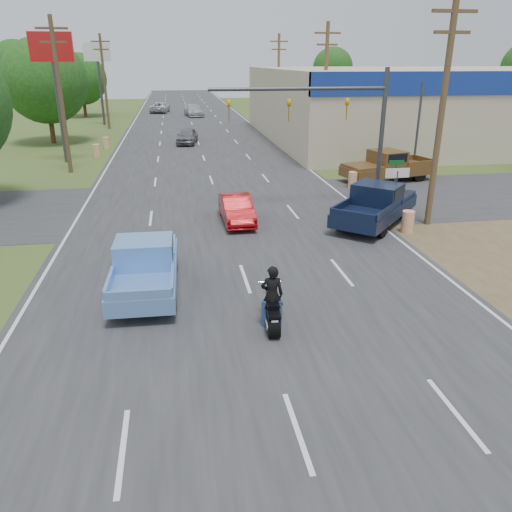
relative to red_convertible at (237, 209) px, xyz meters
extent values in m
plane|color=#445421|center=(-0.53, -14.73, -0.65)|extent=(200.00, 200.00, 0.00)
cube|color=#2D2D30|center=(-0.53, 25.27, -0.64)|extent=(15.00, 180.00, 0.02)
cube|color=#2D2D30|center=(-0.53, 3.27, -0.64)|extent=(120.00, 10.00, 0.02)
cube|color=brown|center=(10.47, -4.73, -0.65)|extent=(8.00, 18.00, 0.01)
cube|color=#B7A88C|center=(31.47, 25.27, 2.65)|extent=(50.00, 28.00, 6.60)
cylinder|color=#4C3823|center=(8.97, -1.73, 4.35)|extent=(0.28, 0.28, 10.00)
cube|color=#4C3823|center=(8.97, -1.73, 8.55)|extent=(2.00, 0.14, 0.14)
cube|color=#4C3823|center=(8.97, -1.73, 7.75)|extent=(1.60, 0.14, 0.14)
cylinder|color=#4C3823|center=(8.97, 16.27, 4.35)|extent=(0.28, 0.28, 10.00)
cube|color=#4C3823|center=(8.97, 16.27, 8.55)|extent=(2.00, 0.14, 0.14)
cube|color=#4C3823|center=(8.97, 16.27, 7.75)|extent=(1.60, 0.14, 0.14)
cylinder|color=#4C3823|center=(8.97, 34.27, 4.35)|extent=(0.28, 0.28, 10.00)
cube|color=#4C3823|center=(8.97, 34.27, 8.55)|extent=(2.00, 0.14, 0.14)
cube|color=#4C3823|center=(8.97, 34.27, 7.75)|extent=(1.60, 0.14, 0.14)
cylinder|color=#4C3823|center=(-10.03, 13.27, 4.35)|extent=(0.28, 0.28, 10.00)
cube|color=#4C3823|center=(-10.03, 13.27, 8.55)|extent=(2.00, 0.14, 0.14)
cube|color=#4C3823|center=(-10.03, 13.27, 7.75)|extent=(1.60, 0.14, 0.14)
cylinder|color=#4C3823|center=(-10.03, 37.27, 4.35)|extent=(0.28, 0.28, 10.00)
cube|color=#4C3823|center=(-10.03, 37.27, 8.55)|extent=(2.00, 0.14, 0.14)
cube|color=#4C3823|center=(-10.03, 37.27, 7.75)|extent=(1.60, 0.14, 0.14)
cylinder|color=#422D19|center=(-14.03, 27.27, 0.97)|extent=(0.44, 0.44, 3.24)
sphere|color=#193F12|center=(-14.03, 27.27, 4.93)|extent=(7.56, 7.56, 7.56)
cylinder|color=#422D19|center=(-14.73, 51.27, 0.79)|extent=(0.44, 0.44, 2.88)
sphere|color=#193F12|center=(-14.73, 51.27, 4.31)|extent=(6.72, 6.72, 6.72)
cylinder|color=#422D19|center=(29.47, 80.27, 1.06)|extent=(0.44, 0.44, 3.42)
sphere|color=#193F12|center=(29.47, 80.27, 5.24)|extent=(7.98, 7.98, 7.98)
cylinder|color=#422D19|center=(-30.53, 80.27, 1.24)|extent=(0.44, 0.44, 3.78)
sphere|color=#193F12|center=(-30.53, 80.27, 5.86)|extent=(8.82, 8.82, 8.82)
cylinder|color=orange|center=(7.47, -2.73, -0.15)|extent=(0.56, 0.56, 1.00)
cylinder|color=orange|center=(7.87, 5.77, -0.15)|extent=(0.56, 0.56, 1.00)
cylinder|color=orange|center=(-9.03, 19.27, -0.15)|extent=(0.56, 0.56, 1.00)
cylinder|color=orange|center=(-8.73, 23.27, -0.15)|extent=(0.56, 0.56, 1.00)
cylinder|color=#3F3F44|center=(-11.03, 17.27, 3.85)|extent=(0.30, 0.30, 9.00)
cube|color=#B21414|center=(-11.03, 17.27, 7.55)|extent=(3.00, 0.35, 2.00)
cylinder|color=#3F3F44|center=(-11.03, 41.27, 3.85)|extent=(0.30, 0.30, 9.00)
cube|color=white|center=(-11.03, 41.27, 7.55)|extent=(3.00, 0.35, 2.00)
cylinder|color=#3F3F44|center=(7.67, -0.73, 0.55)|extent=(0.08, 0.08, 2.40)
cube|color=white|center=(7.67, -0.73, 1.65)|extent=(1.20, 0.05, 0.45)
cylinder|color=#3F3F44|center=(8.27, 0.77, 0.55)|extent=(0.08, 0.08, 2.40)
cube|color=#0C591E|center=(8.27, 0.77, 1.85)|extent=(0.80, 0.04, 0.22)
cylinder|color=#3F3F44|center=(7.97, 2.27, 2.85)|extent=(0.24, 0.24, 7.00)
cylinder|color=#3F3F44|center=(3.47, 2.27, 5.35)|extent=(9.00, 0.18, 0.18)
imported|color=gold|center=(5.97, 2.27, 4.90)|extent=(0.18, 0.40, 1.10)
imported|color=gold|center=(2.97, 2.27, 4.90)|extent=(0.18, 0.40, 1.10)
imported|color=gold|center=(-0.03, 2.27, 4.90)|extent=(0.18, 0.40, 1.10)
imported|color=#90060A|center=(0.00, 0.00, 0.00)|extent=(1.46, 3.98, 1.30)
cylinder|color=black|center=(-0.28, -10.82, -0.31)|extent=(0.39, 0.71, 0.68)
cylinder|color=black|center=(-0.14, -9.33, -0.31)|extent=(0.19, 0.69, 0.68)
cube|color=black|center=(-0.21, -10.05, -0.01)|extent=(0.34, 1.26, 0.31)
cube|color=black|center=(-0.18, -9.79, 0.20)|extent=(0.32, 0.59, 0.23)
cube|color=black|center=(-0.24, -10.36, 0.16)|extent=(0.36, 0.60, 0.10)
cylinder|color=white|center=(-0.15, -9.48, 0.44)|extent=(0.68, 0.11, 0.05)
cube|color=white|center=(-0.30, -11.05, -0.08)|extent=(0.19, 0.04, 0.12)
imported|color=black|center=(-0.22, -10.20, 0.25)|extent=(0.70, 0.49, 1.81)
cylinder|color=black|center=(-4.79, -5.46, -0.24)|extent=(0.33, 0.83, 0.82)
cylinder|color=black|center=(-3.06, -5.50, -0.24)|extent=(0.33, 0.83, 0.82)
cylinder|color=black|center=(-4.87, -8.67, -0.24)|extent=(0.33, 0.83, 0.82)
cylinder|color=black|center=(-3.14, -8.72, -0.24)|extent=(0.33, 0.83, 0.82)
cube|color=#6697DB|center=(-3.97, -7.09, -0.01)|extent=(2.19, 5.40, 0.54)
cube|color=#6697DB|center=(-3.93, -5.48, 0.33)|extent=(2.00, 2.08, 0.19)
cube|color=#6697DB|center=(-3.96, -6.98, 0.69)|extent=(1.93, 1.65, 0.88)
cube|color=black|center=(-3.96, -6.98, 0.84)|extent=(1.97, 1.33, 0.46)
cube|color=#6697DB|center=(-4.03, -9.71, 0.40)|extent=(1.90, 0.13, 0.31)
cylinder|color=black|center=(6.94, 0.63, -0.20)|extent=(0.85, 0.89, 0.90)
cylinder|color=black|center=(8.34, -0.62, -0.20)|extent=(0.85, 0.89, 0.90)
cylinder|color=black|center=(4.60, -1.97, -0.20)|extent=(0.85, 0.89, 0.90)
cylinder|color=black|center=(6.00, -3.22, -0.20)|extent=(0.85, 0.89, 0.90)
cube|color=#111B33|center=(6.47, -1.30, 0.04)|extent=(5.56, 5.83, 0.58)
cube|color=#111B33|center=(7.64, 0.01, 0.41)|extent=(3.06, 3.07, 0.20)
cube|color=#111B33|center=(6.55, -1.21, 0.81)|extent=(2.70, 2.68, 0.95)
cube|color=black|center=(6.55, -1.21, 0.97)|extent=(2.50, 2.45, 0.50)
cube|color=#111B33|center=(4.56, -3.42, 0.49)|extent=(1.59, 1.44, 0.34)
cylinder|color=black|center=(9.22, 5.91, -0.19)|extent=(0.97, 0.55, 0.91)
cylinder|color=black|center=(8.75, 7.77, -0.19)|extent=(0.97, 0.55, 0.91)
cylinder|color=black|center=(12.68, 6.77, -0.19)|extent=(0.97, 0.55, 0.91)
cylinder|color=black|center=(12.21, 8.63, -0.19)|extent=(0.97, 0.55, 0.91)
cube|color=brown|center=(10.72, 7.27, 0.06)|extent=(6.32, 3.66, 0.59)
cube|color=brown|center=(8.99, 6.84, 0.44)|extent=(2.72, 2.65, 0.21)
cube|color=brown|center=(10.60, 7.24, 0.83)|extent=(2.24, 2.47, 0.97)
cube|color=black|center=(10.60, 7.24, 1.01)|extent=(1.91, 2.43, 0.51)
cube|color=brown|center=(13.54, 7.98, 0.52)|extent=(0.60, 2.06, 0.34)
imported|color=slate|center=(-1.58, 24.79, 0.07)|extent=(2.36, 4.45, 1.44)
imported|color=#B5B5BA|center=(0.13, 49.60, 0.13)|extent=(2.90, 5.61, 1.56)
imported|color=beige|center=(-4.65, 55.83, 0.10)|extent=(3.15, 5.64, 1.49)
camera|label=1|loc=(-2.74, -22.92, 6.66)|focal=35.00mm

